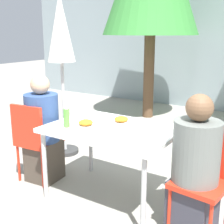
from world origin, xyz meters
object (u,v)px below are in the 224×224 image
Objects in this scene: chair_right at (205,172)px; person_right at (195,171)px; chair_left at (34,137)px; closed_umbrella at (61,37)px; person_left at (43,132)px; salad_bowl at (132,128)px; bottle at (67,118)px; drinking_cup at (103,118)px.

person_right is (-0.06, -0.07, 0.02)m from chair_right.
closed_umbrella is (-0.29, 0.81, 1.03)m from chair_left.
closed_umbrella is (-2.09, 0.67, 1.03)m from chair_right.
person_left reaches higher than salad_bowl.
person_right is at bearing -9.63° from salad_bowl.
bottle is 0.39m from drinking_cup.
person_left reaches higher than person_right.
salad_bowl is (1.10, 0.17, 0.24)m from chair_left.
chair_left is 0.75× the size of person_left.
person_right reaches higher than drinking_cup.
chair_right is 0.76× the size of person_right.
person_right is 5.93× the size of bottle.
chair_right is at bearing 8.99° from bottle.
salad_bowl is at bearing 3.72° from chair_right.
salad_bowl is at bearing -14.26° from drinking_cup.
drinking_cup is (1.00, -0.54, -0.77)m from closed_umbrella.
person_left is 1.08m from salad_bowl.
salad_bowl is at bearing 3.74° from chair_left.
bottle is at bearing 15.57° from chair_right.
chair_right is at bearing -17.82° from closed_umbrella.
closed_umbrella is 11.42× the size of salad_bowl.
person_right is 0.56× the size of closed_umbrella.
salad_bowl is at bearing -0.40° from person_left.
drinking_cup is (-1.09, 0.13, 0.26)m from chair_right.
salad_bowl is (-0.64, 0.11, 0.22)m from person_right.
drinking_cup is at bearing 10.38° from person_left.
person_right is at bearing -5.80° from person_left.
drinking_cup is at bearing -4.82° from person_right.
closed_umbrella is at bearing 133.18° from bottle.
chair_right is at bearing -0.74° from chair_left.
chair_right is 1.32m from bottle.
chair_left is at bearing 172.76° from bottle.
person_right is at bearing 6.00° from bottle.
person_right reaches higher than salad_bowl.
person_left is at bearing 162.68° from bottle.
person_left is at bearing -175.39° from salad_bowl.
closed_umbrella reaches higher than bottle.
person_right is 0.69m from salad_bowl.
chair_right is 0.42× the size of closed_umbrella.
person_left is 0.58m from bottle.
chair_left is 1.74m from person_right.
chair_right is (1.76, 0.05, -0.03)m from person_left.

